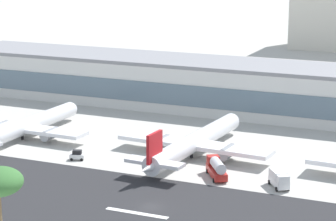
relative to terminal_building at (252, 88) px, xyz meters
name	(u,v)px	position (x,y,z in m)	size (l,w,h in m)	color
ground_plane	(151,207)	(4.88, -77.20, -6.95)	(1400.00, 1400.00, 0.00)	#B2AFA8
runway_strip	(142,214)	(4.88, -80.95, -6.91)	(800.00, 37.77, 0.08)	#262628
runway_centreline_dash_4	(137,213)	(3.83, -80.95, -6.87)	(12.00, 1.20, 0.01)	white
terminal_building	(252,88)	(0.00, 0.00, 0.00)	(184.49, 22.81, 13.90)	silver
airliner_blue_tail_gate_0	(23,128)	(-42.75, -48.64, -4.00)	(33.02, 44.29, 9.24)	silver
airliner_red_tail_gate_1	(192,144)	(0.28, -45.88, -3.83)	(36.36, 46.94, 9.80)	white
service_baggage_tug_0	(77,155)	(-22.11, -57.76, -5.91)	(3.55, 2.70, 2.20)	white
service_fuel_truck_1	(217,168)	(10.02, -56.79, -4.93)	(6.83, 8.54, 3.95)	#B2231E
service_box_truck_2	(279,179)	(23.19, -57.57, -5.17)	(5.43, 6.28, 3.25)	white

